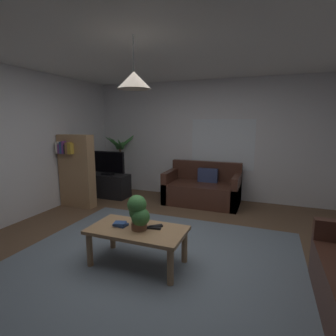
{
  "coord_description": "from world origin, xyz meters",
  "views": [
    {
      "loc": [
        1.19,
        -2.79,
        1.63
      ],
      "look_at": [
        0.0,
        0.3,
        1.05
      ],
      "focal_mm": 27.92,
      "sensor_mm": 36.0,
      "label": 1
    }
  ],
  "objects_px": {
    "potted_palm_corner": "(120,163)",
    "pendant_lamp": "(134,80)",
    "book_on_table_0": "(121,225)",
    "bookshelf_corner": "(76,170)",
    "tv": "(107,163)",
    "coffee_table": "(137,234)",
    "remote_on_table_1": "(154,228)",
    "couch_under_window": "(202,190)",
    "book_on_table_1": "(120,223)",
    "remote_on_table_0": "(156,226)",
    "potted_plant_on_table": "(138,212)",
    "tv_stand": "(109,186)"
  },
  "relations": [
    {
      "from": "potted_palm_corner",
      "to": "pendant_lamp",
      "type": "distance_m",
      "value": 3.65
    },
    {
      "from": "potted_palm_corner",
      "to": "pendant_lamp",
      "type": "xyz_separation_m",
      "value": [
        1.91,
        -2.79,
        1.38
      ]
    },
    {
      "from": "book_on_table_0",
      "to": "bookshelf_corner",
      "type": "distance_m",
      "value": 2.4
    },
    {
      "from": "tv",
      "to": "pendant_lamp",
      "type": "relative_size",
      "value": 1.56
    },
    {
      "from": "coffee_table",
      "to": "remote_on_table_1",
      "type": "distance_m",
      "value": 0.21
    },
    {
      "from": "couch_under_window",
      "to": "book_on_table_0",
      "type": "height_order",
      "value": "couch_under_window"
    },
    {
      "from": "book_on_table_1",
      "to": "pendant_lamp",
      "type": "bearing_deg",
      "value": 2.82
    },
    {
      "from": "couch_under_window",
      "to": "bookshelf_corner",
      "type": "height_order",
      "value": "bookshelf_corner"
    },
    {
      "from": "potted_palm_corner",
      "to": "bookshelf_corner",
      "type": "distance_m",
      "value": 1.32
    },
    {
      "from": "couch_under_window",
      "to": "bookshelf_corner",
      "type": "bearing_deg",
      "value": -154.45
    },
    {
      "from": "couch_under_window",
      "to": "remote_on_table_0",
      "type": "relative_size",
      "value": 9.2
    },
    {
      "from": "remote_on_table_1",
      "to": "potted_plant_on_table",
      "type": "distance_m",
      "value": 0.26
    },
    {
      "from": "coffee_table",
      "to": "couch_under_window",
      "type": "bearing_deg",
      "value": 86.83
    },
    {
      "from": "couch_under_window",
      "to": "tv_stand",
      "type": "relative_size",
      "value": 1.64
    },
    {
      "from": "potted_plant_on_table",
      "to": "potted_palm_corner",
      "type": "distance_m",
      "value": 3.41
    },
    {
      "from": "book_on_table_1",
      "to": "potted_plant_on_table",
      "type": "bearing_deg",
      "value": -0.89
    },
    {
      "from": "coffee_table",
      "to": "book_on_table_0",
      "type": "bearing_deg",
      "value": -179.75
    },
    {
      "from": "book_on_table_1",
      "to": "pendant_lamp",
      "type": "xyz_separation_m",
      "value": [
        0.22,
        0.01,
        1.59
      ]
    },
    {
      "from": "tv_stand",
      "to": "bookshelf_corner",
      "type": "bearing_deg",
      "value": -103.27
    },
    {
      "from": "remote_on_table_0",
      "to": "bookshelf_corner",
      "type": "distance_m",
      "value": 2.67
    },
    {
      "from": "couch_under_window",
      "to": "potted_plant_on_table",
      "type": "relative_size",
      "value": 3.72
    },
    {
      "from": "book_on_table_1",
      "to": "potted_plant_on_table",
      "type": "xyz_separation_m",
      "value": [
        0.25,
        -0.0,
        0.17
      ]
    },
    {
      "from": "tv",
      "to": "coffee_table",
      "type": "bearing_deg",
      "value": -49.67
    },
    {
      "from": "remote_on_table_0",
      "to": "remote_on_table_1",
      "type": "height_order",
      "value": "same"
    },
    {
      "from": "book_on_table_1",
      "to": "tv",
      "type": "bearing_deg",
      "value": 126.76
    },
    {
      "from": "pendant_lamp",
      "to": "potted_plant_on_table",
      "type": "bearing_deg",
      "value": -29.44
    },
    {
      "from": "tv",
      "to": "tv_stand",
      "type": "bearing_deg",
      "value": 90.0
    },
    {
      "from": "coffee_table",
      "to": "tv_stand",
      "type": "bearing_deg",
      "value": 130.06
    },
    {
      "from": "remote_on_table_1",
      "to": "potted_plant_on_table",
      "type": "xyz_separation_m",
      "value": [
        -0.16,
        -0.07,
        0.19
      ]
    },
    {
      "from": "remote_on_table_0",
      "to": "tv_stand",
      "type": "xyz_separation_m",
      "value": [
        -2.09,
        2.16,
        -0.2
      ]
    },
    {
      "from": "couch_under_window",
      "to": "remote_on_table_0",
      "type": "distance_m",
      "value": 2.45
    },
    {
      "from": "book_on_table_1",
      "to": "remote_on_table_0",
      "type": "distance_m",
      "value": 0.42
    },
    {
      "from": "tv",
      "to": "potted_palm_corner",
      "type": "distance_m",
      "value": 0.55
    },
    {
      "from": "book_on_table_1",
      "to": "pendant_lamp",
      "type": "height_order",
      "value": "pendant_lamp"
    },
    {
      "from": "tv",
      "to": "bookshelf_corner",
      "type": "bearing_deg",
      "value": -103.63
    },
    {
      "from": "book_on_table_1",
      "to": "tv_stand",
      "type": "distance_m",
      "value": 2.84
    },
    {
      "from": "book_on_table_1",
      "to": "potted_palm_corner",
      "type": "distance_m",
      "value": 3.28
    },
    {
      "from": "pendant_lamp",
      "to": "remote_on_table_0",
      "type": "bearing_deg",
      "value": 30.41
    },
    {
      "from": "book_on_table_1",
      "to": "remote_on_table_1",
      "type": "distance_m",
      "value": 0.41
    },
    {
      "from": "book_on_table_0",
      "to": "remote_on_table_0",
      "type": "relative_size",
      "value": 0.96
    },
    {
      "from": "book_on_table_0",
      "to": "remote_on_table_1",
      "type": "relative_size",
      "value": 0.96
    },
    {
      "from": "book_on_table_0",
      "to": "potted_plant_on_table",
      "type": "bearing_deg",
      "value": -3.25
    },
    {
      "from": "coffee_table",
      "to": "book_on_table_1",
      "type": "height_order",
      "value": "book_on_table_1"
    },
    {
      "from": "coffee_table",
      "to": "remote_on_table_0",
      "type": "xyz_separation_m",
      "value": [
        0.18,
        0.11,
        0.08
      ]
    },
    {
      "from": "tv",
      "to": "bookshelf_corner",
      "type": "xyz_separation_m",
      "value": [
        -0.19,
        -0.77,
        -0.04
      ]
    },
    {
      "from": "coffee_table",
      "to": "potted_palm_corner",
      "type": "bearing_deg",
      "value": 124.39
    },
    {
      "from": "potted_plant_on_table",
      "to": "pendant_lamp",
      "type": "relative_size",
      "value": 0.75
    },
    {
      "from": "potted_plant_on_table",
      "to": "remote_on_table_0",
      "type": "bearing_deg",
      "value": 37.89
    },
    {
      "from": "coffee_table",
      "to": "remote_on_table_1",
      "type": "xyz_separation_m",
      "value": [
        0.18,
        0.06,
        0.08
      ]
    },
    {
      "from": "book_on_table_1",
      "to": "bookshelf_corner",
      "type": "relative_size",
      "value": 0.1
    }
  ]
}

